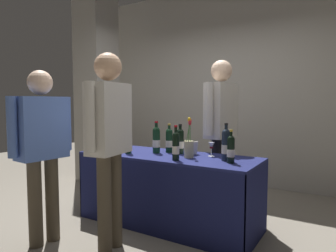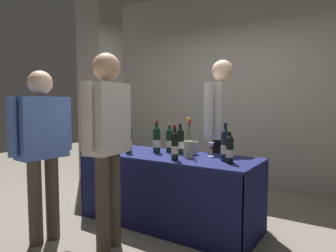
# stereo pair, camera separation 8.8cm
# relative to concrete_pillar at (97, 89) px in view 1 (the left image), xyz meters

# --- Properties ---
(ground_plane) EXTENTS (12.00, 12.00, 0.00)m
(ground_plane) POSITION_rel_concrete_pillar_xyz_m (1.98, -0.99, -1.50)
(ground_plane) COLOR gray
(back_partition) EXTENTS (6.58, 0.12, 3.11)m
(back_partition) POSITION_rel_concrete_pillar_xyz_m (1.98, 1.01, 0.05)
(back_partition) COLOR #9E998E
(back_partition) RESTS_ON ground_plane
(concrete_pillar) EXTENTS (0.52, 0.52, 3.01)m
(concrete_pillar) POSITION_rel_concrete_pillar_xyz_m (0.00, 0.00, 0.00)
(concrete_pillar) COLOR gray
(concrete_pillar) RESTS_ON ground_plane
(tasting_table) EXTENTS (1.88, 0.70, 0.74)m
(tasting_table) POSITION_rel_concrete_pillar_xyz_m (1.98, -0.99, -0.99)
(tasting_table) COLOR #191E51
(tasting_table) RESTS_ON ground_plane
(featured_wine_bottle) EXTENTS (0.08, 0.08, 0.32)m
(featured_wine_bottle) POSITION_rel_concrete_pillar_xyz_m (2.05, -0.87, -0.63)
(featured_wine_bottle) COLOR black
(featured_wine_bottle) RESTS_ON tasting_table
(display_bottle_0) EXTENTS (0.07, 0.07, 0.30)m
(display_bottle_0) POSITION_rel_concrete_pillar_xyz_m (2.69, -1.07, -0.64)
(display_bottle_0) COLOR black
(display_bottle_0) RESTS_ON tasting_table
(display_bottle_1) EXTENTS (0.08, 0.08, 0.32)m
(display_bottle_1) POSITION_rel_concrete_pillar_xyz_m (1.27, -1.22, -0.63)
(display_bottle_1) COLOR #38230F
(display_bottle_1) RESTS_ON tasting_table
(display_bottle_2) EXTENTS (0.08, 0.08, 0.34)m
(display_bottle_2) POSITION_rel_concrete_pillar_xyz_m (1.81, -0.96, -0.62)
(display_bottle_2) COLOR black
(display_bottle_2) RESTS_ON tasting_table
(display_bottle_3) EXTENTS (0.07, 0.07, 0.34)m
(display_bottle_3) POSITION_rel_concrete_pillar_xyz_m (1.57, -1.13, -0.62)
(display_bottle_3) COLOR black
(display_bottle_3) RESTS_ON tasting_table
(display_bottle_4) EXTENTS (0.08, 0.08, 0.35)m
(display_bottle_4) POSITION_rel_concrete_pillar_xyz_m (2.61, -0.98, -0.61)
(display_bottle_4) COLOR #192333
(display_bottle_4) RESTS_ON tasting_table
(display_bottle_5) EXTENTS (0.08, 0.08, 0.31)m
(display_bottle_5) POSITION_rel_concrete_pillar_xyz_m (1.91, -0.85, -0.63)
(display_bottle_5) COLOR black
(display_bottle_5) RESTS_ON tasting_table
(display_bottle_6) EXTENTS (0.07, 0.07, 0.33)m
(display_bottle_6) POSITION_rel_concrete_pillar_xyz_m (2.20, -1.21, -0.63)
(display_bottle_6) COLOR black
(display_bottle_6) RESTS_ON tasting_table
(wine_glass_near_vendor) EXTENTS (0.07, 0.07, 0.14)m
(wine_glass_near_vendor) POSITION_rel_concrete_pillar_xyz_m (1.20, -0.92, -0.67)
(wine_glass_near_vendor) COLOR silver
(wine_glass_near_vendor) RESTS_ON tasting_table
(wine_glass_mid) EXTENTS (0.07, 0.07, 0.14)m
(wine_glass_mid) POSITION_rel_concrete_pillar_xyz_m (2.40, -0.84, -0.67)
(wine_glass_mid) COLOR silver
(wine_glass_mid) RESTS_ON tasting_table
(flower_vase) EXTENTS (0.09, 0.09, 0.40)m
(flower_vase) POSITION_rel_concrete_pillar_xyz_m (2.24, -1.02, -0.66)
(flower_vase) COLOR tan
(flower_vase) RESTS_ON tasting_table
(brochure_stand) EXTENTS (0.04, 0.15, 0.14)m
(brochure_stand) POSITION_rel_concrete_pillar_xyz_m (2.21, -0.86, -0.70)
(brochure_stand) COLOR silver
(brochure_stand) RESTS_ON tasting_table
(vendor_presenter) EXTENTS (0.25, 0.61, 1.75)m
(vendor_presenter) POSITION_rel_concrete_pillar_xyz_m (2.32, -0.39, -0.44)
(vendor_presenter) COLOR black
(vendor_presenter) RESTS_ON ground_plane
(taster_foreground_right) EXTENTS (0.25, 0.60, 1.56)m
(taster_foreground_right) POSITION_rel_concrete_pillar_xyz_m (1.25, -1.96, -0.57)
(taster_foreground_right) COLOR #4C4233
(taster_foreground_right) RESTS_ON ground_plane
(taster_foreground_left) EXTENTS (0.26, 0.57, 1.69)m
(taster_foreground_left) POSITION_rel_concrete_pillar_xyz_m (1.85, -1.74, -0.49)
(taster_foreground_left) COLOR #4C4233
(taster_foreground_left) RESTS_ON ground_plane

